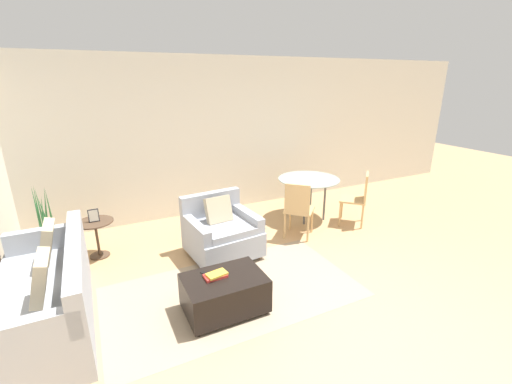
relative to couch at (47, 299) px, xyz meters
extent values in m
plane|color=tan|center=(2.58, -1.17, -0.31)|extent=(20.00, 20.00, 0.00)
cube|color=beige|center=(2.58, 2.31, 1.06)|extent=(12.00, 0.06, 2.75)
cube|color=gray|center=(1.86, -0.30, -0.31)|extent=(2.89, 1.57, 0.00)
cube|color=beige|center=(1.86, -0.77, -0.31)|extent=(2.83, 0.05, 0.00)
cube|color=beige|center=(1.86, -0.45, -0.31)|extent=(2.83, 0.05, 0.00)
cube|color=beige|center=(1.86, -0.14, -0.31)|extent=(2.83, 0.05, 0.00)
cube|color=beige|center=(1.86, 0.17, -0.31)|extent=(2.83, 0.05, 0.00)
cube|color=#999EA8|center=(-0.04, 0.00, -0.09)|extent=(0.85, 1.89, 0.45)
cube|color=#999EA8|center=(0.31, 0.00, 0.34)|extent=(0.14, 1.89, 0.40)
cube|color=#999EA8|center=(-0.04, 0.88, 0.27)|extent=(0.78, 0.12, 0.26)
cube|color=#999EA8|center=(-0.04, -0.89, 0.27)|extent=(0.78, 0.12, 0.26)
cube|color=tan|center=(0.04, 0.42, 0.42)|extent=(0.19, 0.40, 0.41)
cube|color=tan|center=(0.04, -0.33, 0.42)|extent=(0.19, 0.40, 0.41)
cube|color=#999EA8|center=(2.07, 0.57, -0.09)|extent=(0.97, 0.93, 0.33)
cube|color=#999EA8|center=(2.08, 0.54, 0.13)|extent=(0.72, 0.79, 0.10)
cube|color=#999EA8|center=(2.04, 0.94, 0.30)|extent=(0.90, 0.20, 0.44)
cube|color=#999EA8|center=(1.69, 0.54, 0.18)|extent=(0.19, 0.79, 0.20)
cube|color=#999EA8|center=(2.46, 0.61, 0.18)|extent=(0.19, 0.79, 0.20)
cylinder|color=brown|center=(1.74, 0.19, -0.28)|extent=(0.05, 0.05, 0.06)
cylinder|color=brown|center=(2.47, 0.26, -0.28)|extent=(0.05, 0.05, 0.06)
cylinder|color=brown|center=(1.68, 0.88, -0.28)|extent=(0.05, 0.05, 0.06)
cylinder|color=brown|center=(2.41, 0.95, -0.28)|extent=(0.05, 0.05, 0.06)
cube|color=tan|center=(2.06, 0.68, 0.34)|extent=(0.38, 0.24, 0.37)
cube|color=black|center=(1.65, -0.57, -0.09)|extent=(0.84, 0.58, 0.37)
cylinder|color=black|center=(1.28, -0.81, -0.29)|extent=(0.04, 0.04, 0.04)
cylinder|color=black|center=(2.02, -0.81, -0.29)|extent=(0.04, 0.04, 0.04)
cylinder|color=black|center=(1.28, -0.33, -0.29)|extent=(0.04, 0.04, 0.04)
cylinder|color=black|center=(2.02, -0.33, -0.29)|extent=(0.04, 0.04, 0.04)
cube|color=#B72D28|center=(1.57, -0.52, 0.11)|extent=(0.24, 0.15, 0.03)
cube|color=gold|center=(1.59, -0.53, 0.13)|extent=(0.23, 0.16, 0.02)
cube|color=black|center=(1.51, -0.43, 0.10)|extent=(0.11, 0.14, 0.01)
cylinder|color=brown|center=(-0.07, 1.42, -0.17)|extent=(0.35, 0.35, 0.30)
cylinder|color=black|center=(-0.07, 1.42, -0.03)|extent=(0.32, 0.32, 0.02)
cone|color=#387A42|center=(0.01, 1.42, 0.37)|extent=(0.05, 0.18, 0.77)
cone|color=#387A42|center=(-0.04, 1.45, 0.37)|extent=(0.13, 0.11, 0.78)
cone|color=#387A42|center=(-0.09, 1.49, 0.30)|extent=(0.10, 0.06, 0.64)
cone|color=#387A42|center=(-0.12, 1.44, 0.38)|extent=(0.06, 0.07, 0.81)
cone|color=#387A42|center=(-0.12, 1.40, 0.39)|extent=(0.07, 0.11, 0.81)
cone|color=#387A42|center=(-0.08, 1.38, 0.37)|extent=(0.07, 0.06, 0.79)
cone|color=#387A42|center=(-0.05, 1.40, 0.32)|extent=(0.12, 0.13, 0.68)
cylinder|color=#4C3828|center=(0.51, 1.32, 0.20)|extent=(0.48, 0.48, 0.02)
cylinder|color=#4C3828|center=(0.51, 1.32, -0.05)|extent=(0.04, 0.04, 0.49)
cylinder|color=#4C3828|center=(0.51, 1.32, -0.30)|extent=(0.27, 0.27, 0.02)
cube|color=black|center=(0.51, 1.32, 0.30)|extent=(0.14, 0.05, 0.17)
cube|color=#B2A893|center=(0.51, 1.32, 0.30)|extent=(0.11, 0.03, 0.15)
cube|color=black|center=(0.51, 1.35, 0.26)|extent=(0.02, 0.04, 0.08)
cylinder|color=#8C9E99|center=(3.91, 1.18, 0.41)|extent=(1.06, 1.06, 0.01)
cylinder|color=#59595B|center=(3.71, 0.98, 0.04)|extent=(0.04, 0.04, 0.72)
cylinder|color=#59595B|center=(4.12, 0.98, 0.04)|extent=(0.04, 0.04, 0.72)
cylinder|color=#59595B|center=(3.71, 1.39, 0.04)|extent=(0.04, 0.04, 0.72)
cylinder|color=#59595B|center=(4.12, 1.39, 0.04)|extent=(0.04, 0.04, 0.72)
cube|color=tan|center=(3.37, 0.64, 0.12)|extent=(0.59, 0.59, 0.03)
cube|color=tan|center=(3.24, 0.51, 0.36)|extent=(0.29, 0.29, 0.45)
cylinder|color=tan|center=(3.63, 0.64, -0.10)|extent=(0.03, 0.03, 0.42)
cylinder|color=tan|center=(3.37, 0.90, -0.10)|extent=(0.03, 0.03, 0.42)
cylinder|color=tan|center=(3.37, 0.39, -0.10)|extent=(0.03, 0.03, 0.42)
cylinder|color=tan|center=(3.12, 0.64, -0.10)|extent=(0.03, 0.03, 0.42)
cube|color=tan|center=(4.45, 0.64, 0.12)|extent=(0.59, 0.59, 0.03)
cube|color=tan|center=(4.58, 0.51, 0.36)|extent=(0.29, 0.29, 0.45)
cylinder|color=tan|center=(4.45, 0.90, -0.10)|extent=(0.03, 0.03, 0.42)
cylinder|color=tan|center=(4.19, 0.64, -0.10)|extent=(0.03, 0.03, 0.42)
cylinder|color=tan|center=(4.70, 0.64, -0.10)|extent=(0.03, 0.03, 0.42)
cylinder|color=tan|center=(4.45, 0.39, -0.10)|extent=(0.03, 0.03, 0.42)
camera|label=1|loc=(0.58, -3.48, 2.07)|focal=24.00mm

